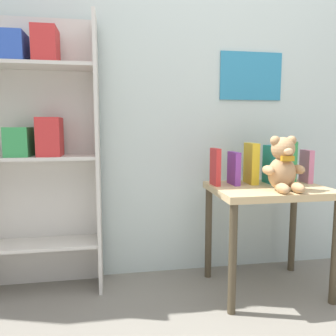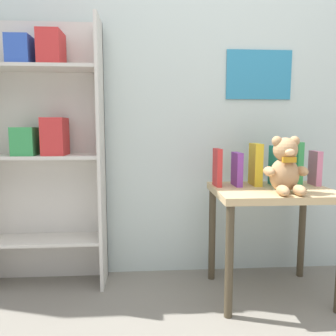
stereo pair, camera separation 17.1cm
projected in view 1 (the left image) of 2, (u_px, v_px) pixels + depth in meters
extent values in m
cube|color=silver|center=(203.00, 70.00, 1.99)|extent=(4.80, 0.06, 2.50)
cube|color=teal|center=(251.00, 76.00, 2.01)|extent=(0.39, 0.01, 0.29)
cube|color=beige|center=(98.00, 157.00, 1.79)|extent=(0.02, 0.23, 1.49)
cube|color=beige|center=(40.00, 156.00, 1.84)|extent=(0.66, 0.02, 1.49)
cube|color=beige|center=(40.00, 244.00, 1.79)|extent=(0.63, 0.21, 0.02)
cube|color=beige|center=(36.00, 158.00, 1.74)|extent=(0.63, 0.21, 0.02)
cube|color=beige|center=(31.00, 65.00, 1.68)|extent=(0.63, 0.21, 0.02)
cube|color=#2D51B7|center=(14.00, 48.00, 1.64)|extent=(0.12, 0.16, 0.15)
cube|color=red|center=(46.00, 46.00, 1.67)|extent=(0.12, 0.16, 0.18)
cube|color=#33934C|center=(19.00, 142.00, 1.70)|extent=(0.12, 0.16, 0.15)
cube|color=red|center=(50.00, 137.00, 1.72)|extent=(0.12, 0.16, 0.20)
cube|color=tan|center=(269.00, 190.00, 1.77)|extent=(0.61, 0.46, 0.04)
cylinder|color=#453A29|center=(233.00, 259.00, 1.57)|extent=(0.04, 0.04, 0.55)
cylinder|color=#453A29|center=(335.00, 252.00, 1.66)|extent=(0.04, 0.04, 0.55)
cylinder|color=#453A29|center=(208.00, 233.00, 1.96)|extent=(0.04, 0.04, 0.55)
cylinder|color=#453A29|center=(293.00, 228.00, 2.05)|extent=(0.04, 0.04, 0.55)
ellipsoid|color=tan|center=(282.00, 174.00, 1.66)|extent=(0.14, 0.11, 0.17)
sphere|color=tan|center=(283.00, 149.00, 1.65)|extent=(0.12, 0.12, 0.12)
sphere|color=tan|center=(275.00, 141.00, 1.64)|extent=(0.05, 0.05, 0.05)
sphere|color=tan|center=(291.00, 141.00, 1.65)|extent=(0.05, 0.05, 0.05)
ellipsoid|color=#F4BB82|center=(288.00, 151.00, 1.60)|extent=(0.05, 0.04, 0.04)
ellipsoid|color=tan|center=(268.00, 170.00, 1.63)|extent=(0.05, 0.09, 0.05)
ellipsoid|color=tan|center=(298.00, 169.00, 1.66)|extent=(0.05, 0.09, 0.05)
ellipsoid|color=tan|center=(282.00, 188.00, 1.58)|extent=(0.05, 0.10, 0.05)
ellipsoid|color=tan|center=(298.00, 188.00, 1.60)|extent=(0.05, 0.10, 0.05)
cube|color=#C68419|center=(287.00, 159.00, 1.61)|extent=(0.06, 0.02, 0.03)
cube|color=red|center=(215.00, 167.00, 1.80)|extent=(0.03, 0.11, 0.20)
cube|color=purple|center=(234.00, 168.00, 1.83)|extent=(0.03, 0.13, 0.18)
cube|color=gold|center=(251.00, 163.00, 1.86)|extent=(0.05, 0.14, 0.23)
cube|color=teal|center=(271.00, 165.00, 1.85)|extent=(0.04, 0.14, 0.22)
cube|color=#33934C|center=(289.00, 162.00, 1.88)|extent=(0.04, 0.14, 0.24)
cube|color=#D17093|center=(306.00, 166.00, 1.89)|extent=(0.03, 0.11, 0.19)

